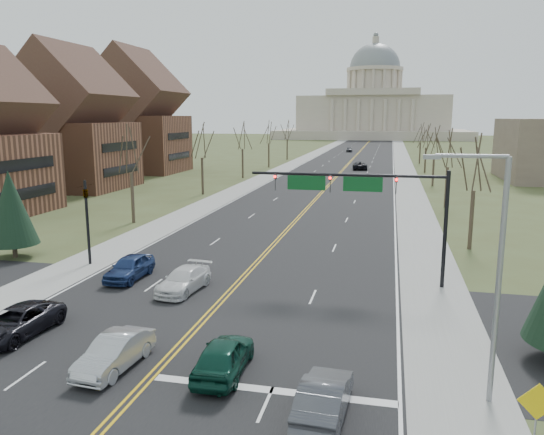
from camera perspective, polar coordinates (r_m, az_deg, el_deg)
The scene contains 35 objects.
ground at distance 23.65m, azimuth -11.83°, elevation -15.34°, with size 600.00×600.00×0.00m, color #434924.
road at distance 129.98m, azimuth 8.57°, elevation 6.11°, with size 20.00×380.00×0.01m, color black.
cross_road at distance 28.75m, azimuth -6.85°, elevation -10.33°, with size 120.00×14.00×0.01m, color black.
sidewalk_left at distance 131.36m, azimuth 3.31°, elevation 6.27°, with size 4.00×380.00×0.03m, color gray.
sidewalk_right at distance 129.69m, azimuth 13.89°, elevation 5.91°, with size 4.00×380.00×0.03m, color gray.
center_line at distance 129.98m, azimuth 8.57°, elevation 6.12°, with size 0.42×380.00×0.01m, color gold.
edge_line_left at distance 131.03m, azimuth 4.26°, elevation 6.24°, with size 0.15×380.00×0.01m, color silver.
edge_line_right at distance 129.66m, azimuth 12.91°, elevation 5.95°, with size 0.15×380.00×0.01m, color silver.
stop_bar at distance 21.35m, azimuth -0.04°, elevation -18.08°, with size 9.50×0.50×0.01m, color silver.
capitol at distance 269.34m, azimuth 10.85°, elevation 11.42°, with size 90.00×60.00×50.00m.
signal_mast at distance 33.10m, azimuth 9.62°, elevation 2.71°, with size 12.12×0.44×7.20m.
signal_left at distance 39.24m, azimuth -19.30°, elevation 0.48°, with size 0.32×0.36×6.00m.
street_light at distance 20.24m, azimuth 22.60°, elevation -4.65°, with size 2.90×0.25×9.07m.
warn_sign at distance 17.90m, azimuth 26.62°, elevation -18.08°, with size 1.13×0.07×2.87m.
tree_r_0 at distance 43.88m, azimuth 21.01°, elevation 5.14°, with size 3.74×3.74×8.50m.
tree_l_0 at distance 53.37m, azimuth -15.00°, elevation 6.79°, with size 3.96×3.96×9.00m.
tree_r_1 at distance 63.68m, azimuth 18.46°, elevation 6.84°, with size 3.74×3.74×8.50m.
tree_l_1 at distance 71.68m, azimuth -7.58°, elevation 7.99°, with size 3.96×3.96×9.00m.
tree_r_2 at distance 83.58m, azimuth 17.11°, elevation 7.73°, with size 3.74×3.74×8.50m.
tree_l_2 at distance 90.71m, azimuth -3.21°, elevation 8.63°, with size 3.96×3.96×9.00m.
tree_r_3 at distance 103.52m, azimuth 16.28°, elevation 8.27°, with size 3.74×3.74×8.50m.
tree_l_3 at distance 110.08m, azimuth -0.35°, elevation 9.02°, with size 3.96×3.96×9.00m.
tree_r_4 at distance 123.47m, azimuth 15.72°, elevation 8.64°, with size 3.74×3.74×8.50m.
tree_l_4 at distance 129.64m, azimuth 1.65°, elevation 9.28°, with size 3.96×3.96×9.00m.
conifer_l at distance 43.38m, azimuth -26.27°, elevation 0.94°, with size 3.64×3.64×6.50m.
bldg_left_mid at distance 82.65m, azimuth -20.75°, elevation 8.86°, with size 15.10×14.28×20.75m.
bldg_left_far at distance 104.46m, azimuth -14.45°, elevation 10.02°, with size 17.10×14.28×23.25m.
car_nb_inner_lead at distance 22.31m, azimuth -5.22°, elevation -14.62°, with size 1.79×4.45×1.52m, color #0D3A2C.
car_nb_outer_lead at distance 19.51m, azimuth 5.61°, elevation -18.70°, with size 1.53×4.40×1.45m, color #47494E.
car_sb_inner_lead at distance 23.57m, azimuth -16.57°, elevation -13.74°, with size 1.49×4.28×1.41m, color #AFB3B7.
car_sb_outer_lead at distance 28.46m, azimuth -25.77°, elevation -10.09°, with size 2.29×4.98×1.38m, color black.
car_sb_inner_second at distance 32.41m, azimuth -9.48°, elevation -6.64°, with size 1.92×4.73×1.37m, color silver.
car_sb_outer_second at distance 35.47m, azimuth -15.08°, elevation -5.20°, with size 1.82×4.53×1.54m, color navy.
car_far_nb at distance 107.19m, azimuth 9.42°, elevation 5.55°, with size 2.65×5.74×1.59m, color black.
car_far_sb at distance 160.74m, azimuth 8.30°, elevation 7.25°, with size 1.72×4.27×1.46m, color #45474C.
Camera 1 is at (9.08, -19.25, 10.32)m, focal length 35.00 mm.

